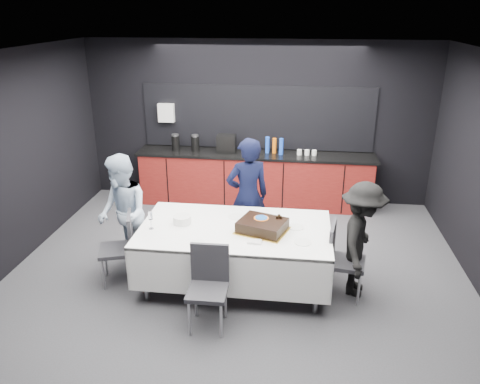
# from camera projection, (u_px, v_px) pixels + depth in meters

# --- Properties ---
(ground) EXTENTS (6.00, 6.00, 0.00)m
(ground) POSITION_uv_depth(u_px,v_px,m) (239.00, 266.00, 6.35)
(ground) COLOR #434348
(ground) RESTS_ON ground
(room_shell) EXTENTS (6.04, 5.04, 2.82)m
(room_shell) POSITION_uv_depth(u_px,v_px,m) (239.00, 133.00, 5.67)
(room_shell) COLOR white
(room_shell) RESTS_ON ground
(kitchenette) EXTENTS (4.10, 0.64, 2.05)m
(kitchenette) POSITION_uv_depth(u_px,v_px,m) (254.00, 175.00, 8.20)
(kitchenette) COLOR maroon
(kitchenette) RESTS_ON ground
(party_table) EXTENTS (2.32, 1.32, 0.78)m
(party_table) POSITION_uv_depth(u_px,v_px,m) (235.00, 238.00, 5.75)
(party_table) COLOR #99999E
(party_table) RESTS_ON ground
(cake_assembly) EXTENTS (0.69, 0.62, 0.18)m
(cake_assembly) POSITION_uv_depth(u_px,v_px,m) (262.00, 226.00, 5.58)
(cake_assembly) COLOR gold
(cake_assembly) RESTS_ON party_table
(plate_stack) EXTENTS (0.22, 0.22, 0.10)m
(plate_stack) POSITION_uv_depth(u_px,v_px,m) (182.00, 220.00, 5.79)
(plate_stack) COLOR white
(plate_stack) RESTS_ON party_table
(loose_plate_near) EXTENTS (0.18, 0.18, 0.01)m
(loose_plate_near) POSITION_uv_depth(u_px,v_px,m) (197.00, 243.00, 5.31)
(loose_plate_near) COLOR white
(loose_plate_near) RESTS_ON party_table
(loose_plate_right_a) EXTENTS (0.20, 0.20, 0.01)m
(loose_plate_right_a) POSITION_uv_depth(u_px,v_px,m) (296.00, 227.00, 5.70)
(loose_plate_right_a) COLOR white
(loose_plate_right_a) RESTS_ON party_table
(loose_plate_right_b) EXTENTS (0.20, 0.20, 0.01)m
(loose_plate_right_b) POSITION_uv_depth(u_px,v_px,m) (303.00, 242.00, 5.34)
(loose_plate_right_b) COLOR white
(loose_plate_right_b) RESTS_ON party_table
(loose_plate_far) EXTENTS (0.22, 0.22, 0.01)m
(loose_plate_far) POSITION_uv_depth(u_px,v_px,m) (236.00, 216.00, 5.99)
(loose_plate_far) COLOR white
(loose_plate_far) RESTS_ON party_table
(fork_pile) EXTENTS (0.16, 0.10, 0.03)m
(fork_pile) POSITION_uv_depth(u_px,v_px,m) (254.00, 242.00, 5.33)
(fork_pile) COLOR white
(fork_pile) RESTS_ON party_table
(champagne_flute) EXTENTS (0.06, 0.06, 0.22)m
(champagne_flute) POSITION_uv_depth(u_px,v_px,m) (150.00, 217.00, 5.61)
(champagne_flute) COLOR white
(champagne_flute) RESTS_ON party_table
(chair_left) EXTENTS (0.53, 0.53, 0.92)m
(chair_left) POSITION_uv_depth(u_px,v_px,m) (122.00, 243.00, 5.84)
(chair_left) COLOR #2E2E33
(chair_left) RESTS_ON ground
(chair_right) EXTENTS (0.49, 0.49, 0.92)m
(chair_right) POSITION_uv_depth(u_px,v_px,m) (341.00, 255.00, 5.56)
(chair_right) COLOR #2E2E33
(chair_right) RESTS_ON ground
(chair_near) EXTENTS (0.43, 0.43, 0.92)m
(chair_near) POSITION_uv_depth(u_px,v_px,m) (209.00, 281.00, 5.04)
(chair_near) COLOR #2E2E33
(chair_near) RESTS_ON ground
(person_center) EXTENTS (0.72, 0.62, 1.68)m
(person_center) POSITION_uv_depth(u_px,v_px,m) (248.00, 197.00, 6.47)
(person_center) COLOR black
(person_center) RESTS_ON ground
(person_left) EXTENTS (0.93, 0.97, 1.58)m
(person_left) POSITION_uv_depth(u_px,v_px,m) (123.00, 214.00, 6.04)
(person_left) COLOR #ADC2DA
(person_left) RESTS_ON ground
(person_right) EXTENTS (0.71, 1.02, 1.43)m
(person_right) POSITION_uv_depth(u_px,v_px,m) (361.00, 240.00, 5.54)
(person_right) COLOR black
(person_right) RESTS_ON ground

